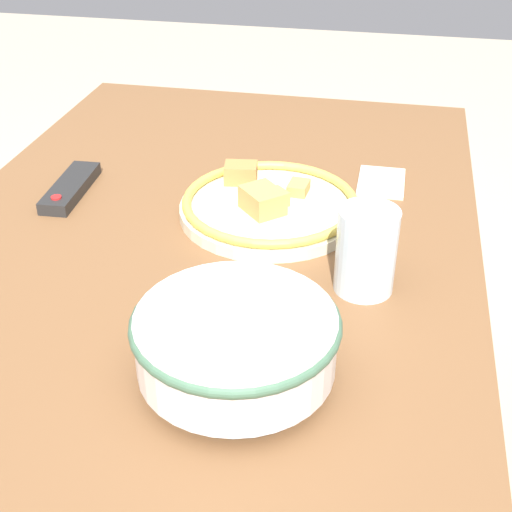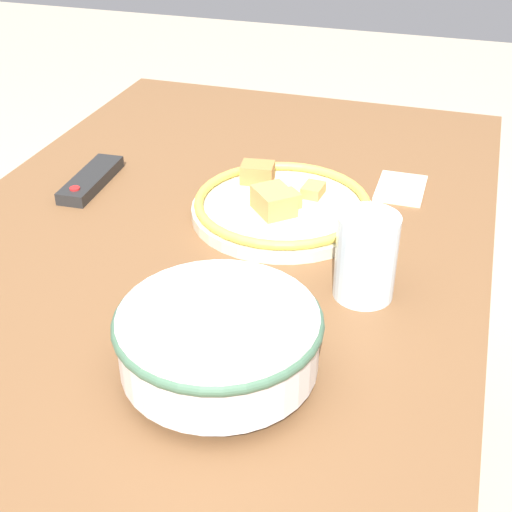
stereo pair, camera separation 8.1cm
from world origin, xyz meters
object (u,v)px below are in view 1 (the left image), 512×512
at_px(noodle_bowl, 236,341).
at_px(tv_remote, 71,188).
at_px(drinking_glass, 366,251).
at_px(food_plate, 269,205).

relative_size(noodle_bowl, tv_remote, 1.39).
height_order(tv_remote, drinking_glass, drinking_glass).
height_order(food_plate, tv_remote, food_plate).
bearing_deg(food_plate, noodle_bowl, -174.88).
bearing_deg(food_plate, tv_remote, 88.98).
relative_size(tv_remote, drinking_glass, 1.42).
height_order(noodle_bowl, drinking_glass, drinking_glass).
distance_m(noodle_bowl, food_plate, 0.38).
xyz_separation_m(food_plate, tv_remote, (0.01, 0.33, -0.01)).
bearing_deg(drinking_glass, food_plate, 42.79).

